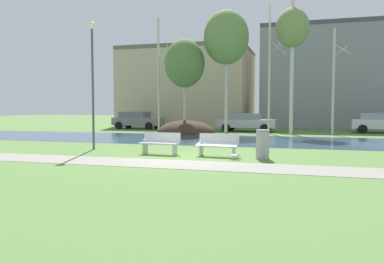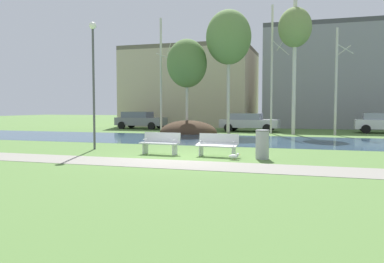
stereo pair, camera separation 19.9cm
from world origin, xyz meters
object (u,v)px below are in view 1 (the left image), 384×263
Objects in this scene: bench_right at (218,144)px; streetlamp at (92,65)px; seagull at (235,156)px; parked_sedan_second_silver at (246,122)px; parked_van_nearest_grey at (137,120)px; trash_bin at (263,144)px; parked_hatch_third_white at (381,122)px; bench_left at (160,143)px.

bench_right is 6.79m from streetlamp.
seagull is 0.09× the size of parked_sedan_second_silver.
parked_sedan_second_silver is (-1.95, 16.39, 0.63)m from seagull.
parked_van_nearest_grey is at bearing 107.46° from streetlamp.
trash_bin is 8.34m from streetlamp.
bench_right is 0.38× the size of parked_hatch_third_white.
seagull is (0.81, -0.80, -0.34)m from bench_right.
streetlamp is at bearing -107.82° from parked_sedan_second_silver.
trash_bin is 16.13m from parked_sedan_second_silver.
parked_van_nearest_grey reaches higher than trash_bin.
streetlamp is (-7.62, 1.13, 3.20)m from trash_bin.
parked_sedan_second_silver is (9.66, -0.90, -0.03)m from parked_van_nearest_grey.
streetlamp is (-3.52, 0.85, 3.28)m from bench_left.
streetlamp reaches higher than trash_bin.
parked_hatch_third_white is (7.84, 17.24, 0.65)m from seagull.
parked_sedan_second_silver is at bearing 100.29° from trash_bin.
parked_hatch_third_white is at bearing 62.27° from bench_right.
trash_bin is (1.74, -0.28, 0.08)m from bench_right.
seagull is at bearing -114.44° from parked_hatch_third_white.
parked_van_nearest_grey is at bearing 174.66° from parked_sedan_second_silver.
parked_van_nearest_grey is at bearing 123.22° from bench_right.
streetlamp is 16.67m from parked_van_nearest_grey.
parked_hatch_third_white is at bearing -0.17° from parked_van_nearest_grey.
bench_right is at bearing -117.73° from parked_hatch_third_white.
bench_left is at bearing 180.00° from bench_right.
parked_van_nearest_grey is 9.70m from parked_sedan_second_silver.
parked_hatch_third_white is (14.52, 15.59, -2.97)m from streetlamp.
parked_hatch_third_white reaches higher than bench_left.
bench_left is at bearing -94.49° from parked_sedan_second_silver.
seagull is at bearing -14.14° from bench_left.
trash_bin reaches higher than bench_right.
streetlamp is (-6.69, 1.65, 3.62)m from seagull.
trash_bin is at bearing -53.21° from parked_van_nearest_grey.
streetlamp is at bearing 171.80° from bench_right.
seagull is at bearing -13.83° from streetlamp.
parked_van_nearest_grey is (-11.61, 17.29, 0.66)m from seagull.
parked_sedan_second_silver reaches higher than seagull.
bench_left is 0.29× the size of streetlamp.
seagull is at bearing -56.13° from parked_van_nearest_grey.
streetlamp is at bearing -132.97° from parked_hatch_third_white.
seagull is 7.78m from streetlamp.
bench_left is 3.29m from seagull.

